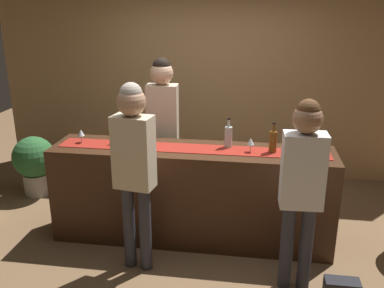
# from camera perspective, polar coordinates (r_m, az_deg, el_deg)

# --- Properties ---
(ground_plane) EXTENTS (10.00, 10.00, 0.00)m
(ground_plane) POSITION_cam_1_polar(r_m,az_deg,el_deg) (4.60, -0.06, -12.31)
(ground_plane) COLOR brown
(back_wall) EXTENTS (6.00, 0.12, 2.90)m
(back_wall) POSITION_cam_1_polar(r_m,az_deg,el_deg) (5.90, 2.72, 9.68)
(back_wall) COLOR tan
(back_wall) RESTS_ON ground
(bar_counter) EXTENTS (2.80, 0.60, 0.99)m
(bar_counter) POSITION_cam_1_polar(r_m,az_deg,el_deg) (4.37, -0.06, -6.76)
(bar_counter) COLOR #3D2314
(bar_counter) RESTS_ON ground
(counter_runner_cloth) EXTENTS (2.66, 0.28, 0.01)m
(counter_runner_cloth) POSITION_cam_1_polar(r_m,az_deg,el_deg) (4.18, -0.06, -0.61)
(counter_runner_cloth) COLOR maroon
(counter_runner_cloth) RESTS_ON bar_counter
(wine_bottle_green) EXTENTS (0.07, 0.07, 0.30)m
(wine_bottle_green) POSITION_cam_1_polar(r_m,az_deg,el_deg) (4.38, -9.46, 1.56)
(wine_bottle_green) COLOR #194723
(wine_bottle_green) RESTS_ON bar_counter
(wine_bottle_amber) EXTENTS (0.07, 0.07, 0.30)m
(wine_bottle_amber) POSITION_cam_1_polar(r_m,az_deg,el_deg) (4.11, 10.80, 0.35)
(wine_bottle_amber) COLOR brown
(wine_bottle_amber) RESTS_ON bar_counter
(wine_bottle_clear) EXTENTS (0.07, 0.07, 0.30)m
(wine_bottle_clear) POSITION_cam_1_polar(r_m,az_deg,el_deg) (4.20, 4.90, 1.01)
(wine_bottle_clear) COLOR #B2C6C1
(wine_bottle_clear) RESTS_ON bar_counter
(wine_glass_near_customer) EXTENTS (0.07, 0.07, 0.14)m
(wine_glass_near_customer) POSITION_cam_1_polar(r_m,az_deg,el_deg) (4.09, 7.87, 0.29)
(wine_glass_near_customer) COLOR silver
(wine_glass_near_customer) RESTS_ON bar_counter
(wine_glass_mid_counter) EXTENTS (0.07, 0.07, 0.14)m
(wine_glass_mid_counter) POSITION_cam_1_polar(r_m,az_deg,el_deg) (4.11, 15.11, -0.09)
(wine_glass_mid_counter) COLOR silver
(wine_glass_mid_counter) RESTS_ON bar_counter
(wine_glass_far_end) EXTENTS (0.07, 0.07, 0.14)m
(wine_glass_far_end) POSITION_cam_1_polar(r_m,az_deg,el_deg) (4.47, -14.65, 1.42)
(wine_glass_far_end) COLOR silver
(wine_glass_far_end) RESTS_ON bar_counter
(bartender) EXTENTS (0.35, 0.25, 1.80)m
(bartender) POSITION_cam_1_polar(r_m,az_deg,el_deg) (4.76, -3.95, 3.47)
(bartender) COLOR #26262B
(bartender) RESTS_ON ground
(customer_sipping) EXTENTS (0.35, 0.23, 1.67)m
(customer_sipping) POSITION_cam_1_polar(r_m,az_deg,el_deg) (3.51, 14.58, -4.38)
(customer_sipping) COLOR #33333D
(customer_sipping) RESTS_ON ground
(customer_browsing) EXTENTS (0.37, 0.25, 1.74)m
(customer_browsing) POSITION_cam_1_polar(r_m,az_deg,el_deg) (3.69, -7.79, -1.88)
(customer_browsing) COLOR #33333D
(customer_browsing) RESTS_ON ground
(potted_plant_tall) EXTENTS (0.52, 0.52, 0.77)m
(potted_plant_tall) POSITION_cam_1_polar(r_m,az_deg,el_deg) (5.72, -20.38, -2.23)
(potted_plant_tall) COLOR #9E9389
(potted_plant_tall) RESTS_ON ground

